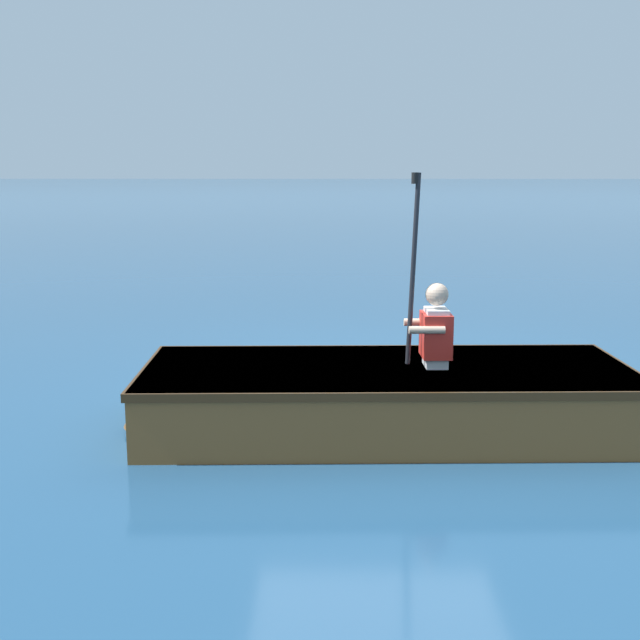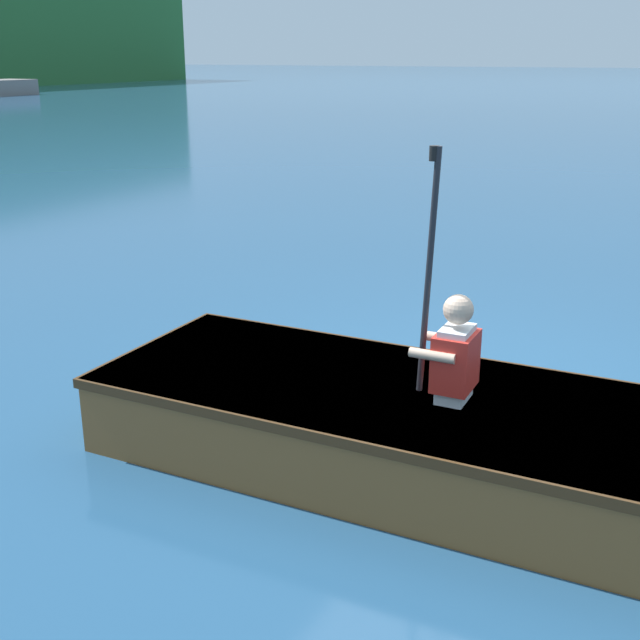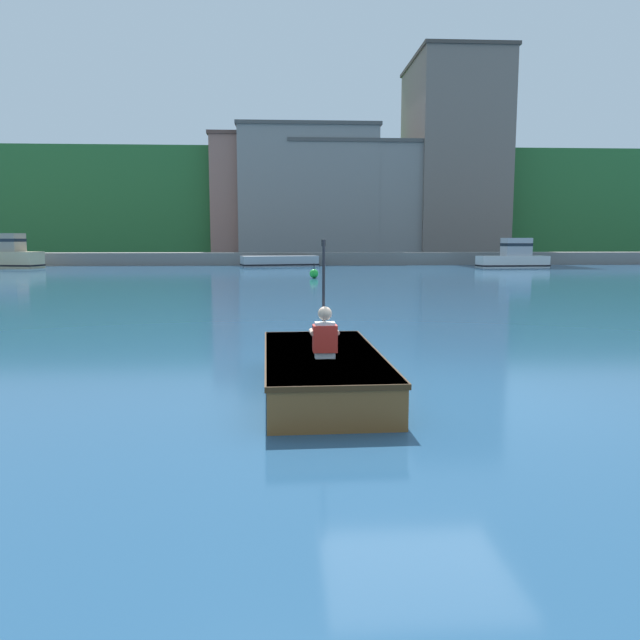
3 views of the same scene
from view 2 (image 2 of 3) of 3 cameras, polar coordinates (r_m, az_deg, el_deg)
The scene contains 3 objects.
ground_plane at distance 6.05m, azimuth 10.32°, elevation -5.04°, with size 300.00×300.00×0.00m, color navy.
rowboat_foreground at distance 4.89m, azimuth 4.57°, elevation -7.10°, with size 1.57×3.82×0.50m.
person_paddler at distance 4.57m, azimuth 9.51°, elevation -2.24°, with size 0.36×0.33×1.42m.
Camera 2 is at (-5.33, -1.60, 2.38)m, focal length 45.00 mm.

